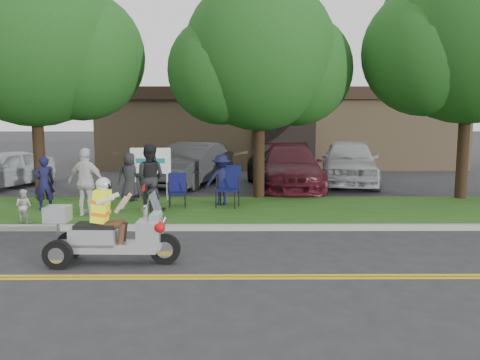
{
  "coord_description": "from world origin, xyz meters",
  "views": [
    {
      "loc": [
        -0.21,
        -9.11,
        2.93
      ],
      "look_at": [
        -0.14,
        2.0,
        1.38
      ],
      "focal_mm": 38.0,
      "sensor_mm": 36.0,
      "label": 1
    }
  ],
  "objects_px": {
    "parked_car_left": "(191,164)",
    "spectator_adult_left": "(44,183)",
    "lawn_chair_a": "(229,184)",
    "lawn_chair_b": "(177,188)",
    "spectator_adult_mid": "(149,178)",
    "spectator_adult_right": "(87,182)",
    "parked_car_far_left": "(3,169)",
    "parked_car_far_right": "(349,162)",
    "parked_car_mid": "(283,170)",
    "parked_car_right": "(290,167)",
    "trike_scooter": "(107,234)"
  },
  "relations": [
    {
      "from": "parked_car_left",
      "to": "spectator_adult_right",
      "type": "bearing_deg",
      "value": -90.25
    },
    {
      "from": "spectator_adult_mid",
      "to": "spectator_adult_right",
      "type": "distance_m",
      "value": 1.69
    },
    {
      "from": "parked_car_right",
      "to": "parked_car_far_right",
      "type": "xyz_separation_m",
      "value": [
        2.45,
        1.1,
        0.09
      ]
    },
    {
      "from": "trike_scooter",
      "to": "lawn_chair_b",
      "type": "distance_m",
      "value": 5.29
    },
    {
      "from": "parked_car_mid",
      "to": "spectator_adult_left",
      "type": "bearing_deg",
      "value": -151.61
    },
    {
      "from": "spectator_adult_mid",
      "to": "spectator_adult_right",
      "type": "bearing_deg",
      "value": 28.98
    },
    {
      "from": "parked_car_right",
      "to": "parked_car_far_right",
      "type": "distance_m",
      "value": 2.69
    },
    {
      "from": "spectator_adult_left",
      "to": "lawn_chair_a",
      "type": "bearing_deg",
      "value": 156.73
    },
    {
      "from": "spectator_adult_left",
      "to": "parked_car_left",
      "type": "relative_size",
      "value": 0.31
    },
    {
      "from": "parked_car_far_right",
      "to": "spectator_adult_mid",
      "type": "bearing_deg",
      "value": -130.24
    },
    {
      "from": "spectator_adult_right",
      "to": "parked_car_left",
      "type": "relative_size",
      "value": 0.37
    },
    {
      "from": "parked_car_right",
      "to": "parked_car_far_left",
      "type": "bearing_deg",
      "value": -179.35
    },
    {
      "from": "lawn_chair_a",
      "to": "lawn_chair_b",
      "type": "relative_size",
      "value": 1.22
    },
    {
      "from": "lawn_chair_a",
      "to": "spectator_adult_left",
      "type": "relative_size",
      "value": 0.79
    },
    {
      "from": "parked_car_mid",
      "to": "spectator_adult_mid",
      "type": "bearing_deg",
      "value": -135.23
    },
    {
      "from": "trike_scooter",
      "to": "spectator_adult_mid",
      "type": "distance_m",
      "value": 4.63
    },
    {
      "from": "spectator_adult_mid",
      "to": "parked_car_far_left",
      "type": "relative_size",
      "value": 0.45
    },
    {
      "from": "spectator_adult_left",
      "to": "parked_car_left",
      "type": "distance_m",
      "value": 6.6
    },
    {
      "from": "lawn_chair_b",
      "to": "parked_car_left",
      "type": "distance_m",
      "value": 5.04
    },
    {
      "from": "parked_car_right",
      "to": "spectator_adult_left",
      "type": "bearing_deg",
      "value": -147.15
    },
    {
      "from": "lawn_chair_a",
      "to": "lawn_chair_b",
      "type": "distance_m",
      "value": 1.51
    },
    {
      "from": "spectator_adult_right",
      "to": "parked_car_mid",
      "type": "relative_size",
      "value": 0.37
    },
    {
      "from": "parked_car_left",
      "to": "spectator_adult_left",
      "type": "bearing_deg",
      "value": -104.63
    },
    {
      "from": "lawn_chair_b",
      "to": "parked_car_right",
      "type": "xyz_separation_m",
      "value": [
        3.72,
        4.13,
        0.14
      ]
    },
    {
      "from": "parked_car_mid",
      "to": "parked_car_right",
      "type": "distance_m",
      "value": 0.28
    },
    {
      "from": "spectator_adult_left",
      "to": "parked_car_right",
      "type": "height_order",
      "value": "spectator_adult_left"
    },
    {
      "from": "spectator_adult_left",
      "to": "parked_car_far_right",
      "type": "relative_size",
      "value": 0.29
    },
    {
      "from": "parked_car_mid",
      "to": "lawn_chair_b",
      "type": "bearing_deg",
      "value": -134.01
    },
    {
      "from": "lawn_chair_a",
      "to": "spectator_adult_left",
      "type": "height_order",
      "value": "spectator_adult_left"
    },
    {
      "from": "parked_car_far_right",
      "to": "spectator_adult_left",
      "type": "bearing_deg",
      "value": -140.89
    },
    {
      "from": "parked_car_left",
      "to": "lawn_chair_a",
      "type": "bearing_deg",
      "value": -53.72
    },
    {
      "from": "parked_car_far_right",
      "to": "trike_scooter",
      "type": "bearing_deg",
      "value": -114.1
    },
    {
      "from": "trike_scooter",
      "to": "lawn_chair_a",
      "type": "relative_size",
      "value": 2.12
    },
    {
      "from": "spectator_adult_right",
      "to": "parked_car_mid",
      "type": "bearing_deg",
      "value": -120.55
    },
    {
      "from": "spectator_adult_left",
      "to": "parked_car_mid",
      "type": "bearing_deg",
      "value": -175.56
    },
    {
      "from": "spectator_adult_left",
      "to": "lawn_chair_b",
      "type": "bearing_deg",
      "value": 158.69
    },
    {
      "from": "lawn_chair_b",
      "to": "parked_car_far_right",
      "type": "distance_m",
      "value": 8.09
    },
    {
      "from": "spectator_adult_mid",
      "to": "parked_car_left",
      "type": "distance_m",
      "value": 5.72
    },
    {
      "from": "spectator_adult_left",
      "to": "spectator_adult_right",
      "type": "relative_size",
      "value": 0.84
    },
    {
      "from": "spectator_adult_mid",
      "to": "parked_car_far_right",
      "type": "distance_m",
      "value": 9.04
    },
    {
      "from": "lawn_chair_b",
      "to": "spectator_adult_right",
      "type": "relative_size",
      "value": 0.54
    },
    {
      "from": "lawn_chair_a",
      "to": "parked_car_mid",
      "type": "height_order",
      "value": "parked_car_mid"
    },
    {
      "from": "parked_car_right",
      "to": "parked_car_far_right",
      "type": "relative_size",
      "value": 1.06
    },
    {
      "from": "spectator_adult_right",
      "to": "parked_car_right",
      "type": "xyz_separation_m",
      "value": [
        5.99,
        5.39,
        -0.22
      ]
    },
    {
      "from": "spectator_adult_right",
      "to": "parked_car_far_left",
      "type": "relative_size",
      "value": 0.43
    },
    {
      "from": "lawn_chair_a",
      "to": "parked_car_far_right",
      "type": "relative_size",
      "value": 0.23
    },
    {
      "from": "parked_car_far_left",
      "to": "parked_car_left",
      "type": "relative_size",
      "value": 0.85
    },
    {
      "from": "lawn_chair_a",
      "to": "spectator_adult_right",
      "type": "height_order",
      "value": "spectator_adult_right"
    },
    {
      "from": "lawn_chair_a",
      "to": "spectator_adult_mid",
      "type": "bearing_deg",
      "value": -149.77
    },
    {
      "from": "spectator_adult_right",
      "to": "parked_car_far_right",
      "type": "bearing_deg",
      "value": -126.23
    }
  ]
}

